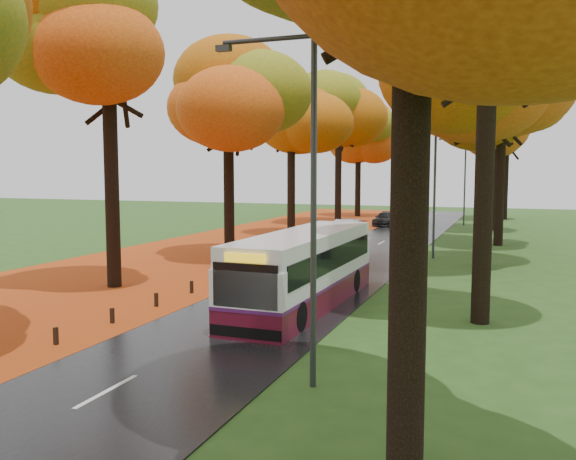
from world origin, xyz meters
The scene contains 13 objects.
road centered at (0.00, 25.00, 0.02)m, with size 6.50×90.00×0.04m, color black.
centre_line centered at (0.00, 25.00, 0.04)m, with size 0.12×90.00×0.01m, color silver.
leaf_verge centered at (-9.00, 25.00, 0.01)m, with size 12.00×90.00×0.02m, color maroon.
leaf_drift centered at (-3.05, 25.00, 0.04)m, with size 0.90×90.00×0.01m, color #B64512.
trees_left centered at (-7.18, 27.06, 9.53)m, with size 9.20×74.00×13.88m.
trees_right centered at (7.19, 26.91, 9.69)m, with size 9.30×74.20×13.96m.
streetlamp_near centered at (3.95, 8.00, 4.71)m, with size 2.45×0.18×8.00m.
streetlamp_mid centered at (3.95, 30.00, 4.71)m, with size 2.45×0.18×8.00m.
streetlamp_far centered at (3.95, 52.00, 4.71)m, with size 2.45×0.18×8.00m.
bus centered at (1.34, 15.77, 1.45)m, with size 2.50×10.28×2.69m.
car_white centered at (-2.35, 27.68, 0.79)m, with size 1.77×4.39×1.50m, color white.
car_silver centered at (-2.35, 35.44, 0.81)m, with size 1.63×4.69×1.54m, color gray.
car_dark centered at (-2.35, 48.99, 0.64)m, with size 1.67×4.11×1.19m, color black.
Camera 1 is at (8.42, -4.99, 4.97)m, focal length 38.00 mm.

